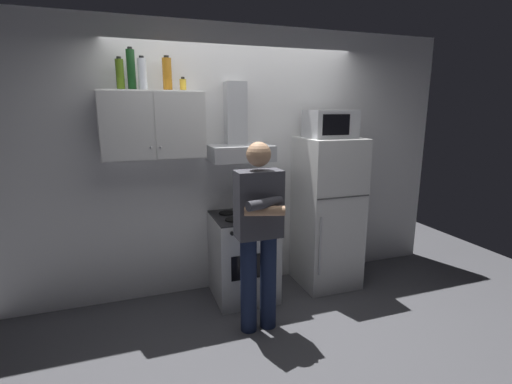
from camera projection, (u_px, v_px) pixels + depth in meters
ground_plane at (256, 306)px, 3.64m from camera, size 7.00×7.00×0.00m
back_wall_tiled at (237, 162)px, 3.89m from camera, size 4.80×0.10×2.70m
upper_cabinet at (153, 125)px, 3.32m from camera, size 0.90×0.37×0.60m
stove_oven at (243, 256)px, 3.75m from camera, size 0.60×0.62×0.87m
range_hood at (238, 140)px, 3.61m from camera, size 0.60×0.44×0.75m
refrigerator at (327, 213)px, 3.98m from camera, size 0.60×0.62×1.60m
microwave at (330, 124)px, 3.79m from camera, size 0.48×0.37×0.28m
person_standing at (259, 231)px, 3.08m from camera, size 0.38×0.33×1.64m
cooking_pot at (259, 211)px, 3.58m from camera, size 0.32×0.22×0.11m
bottle_wine_green at (131, 70)px, 3.19m from camera, size 0.07×0.07×0.36m
bottle_spice_jar at (183, 85)px, 3.35m from camera, size 0.06×0.06×0.12m
bottle_liquor_amber at (167, 74)px, 3.28m from camera, size 0.08×0.08×0.30m
bottle_vodka_clear at (142, 74)px, 3.18m from camera, size 0.07×0.07×0.28m
bottle_olive_oil at (120, 74)px, 3.15m from camera, size 0.07×0.07×0.27m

